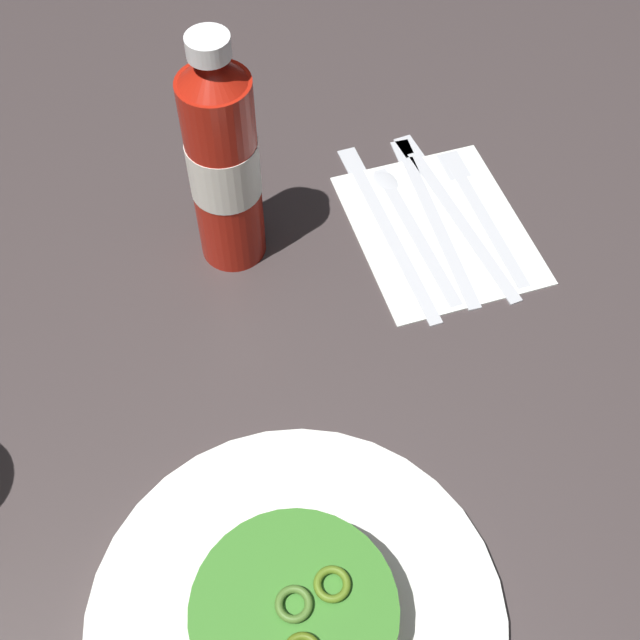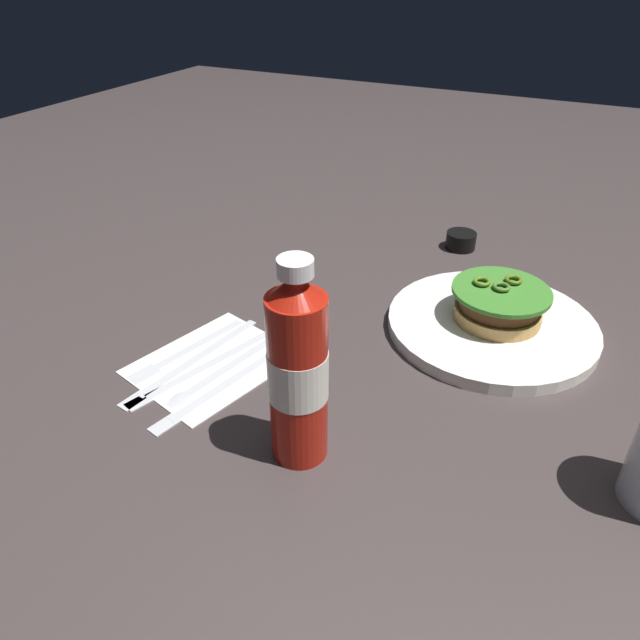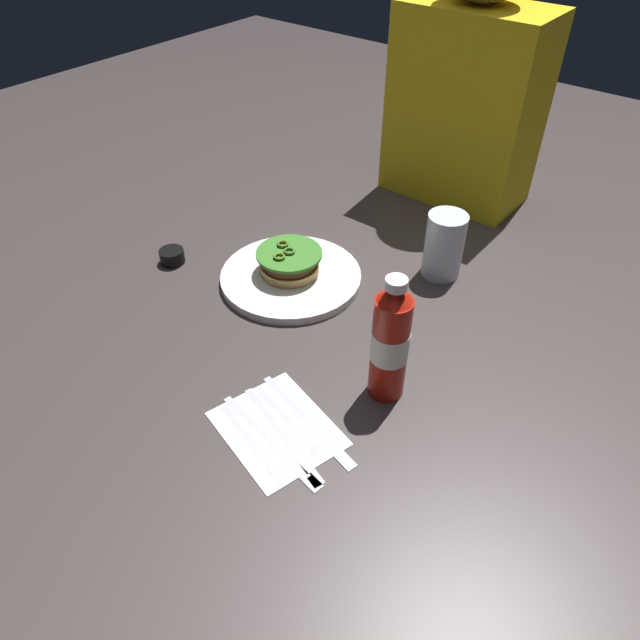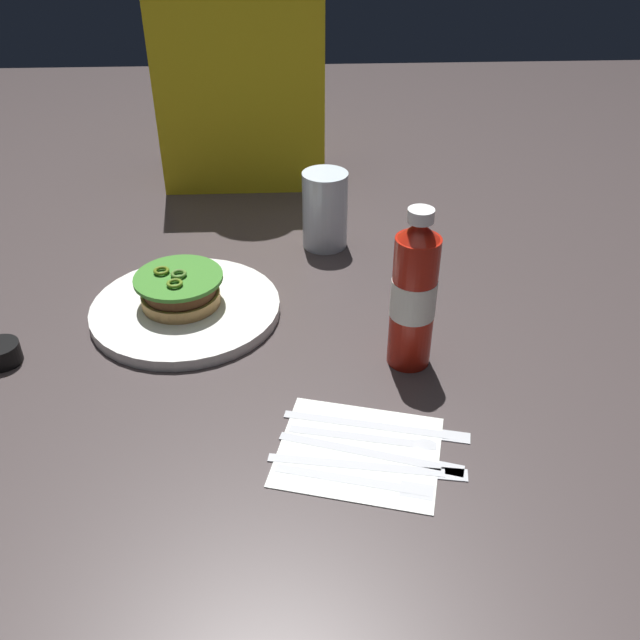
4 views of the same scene
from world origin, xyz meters
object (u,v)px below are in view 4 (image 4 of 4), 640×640
Objects in this scene: napkin at (359,451)px; steak_knife at (382,453)px; dinner_plate at (186,309)px; diner_person at (239,46)px; butter_knife at (388,425)px; condiment_cup at (1,353)px; spoon_utensil at (386,438)px; water_glass at (325,210)px; fork_utensil at (369,481)px; burger_sandwich at (180,289)px; ketchup_bottle at (414,295)px; table_knife at (380,465)px.

napkin is 0.88× the size of steak_knife.
diner_person is at bearing 82.23° from dinner_plate.
condiment_cup is at bearing 162.78° from butter_knife.
spoon_utensil reaches higher than napkin.
dinner_plate is 0.40m from steak_knife.
diner_person is (0.30, 0.62, 0.25)m from condiment_cup.
water_glass is 0.40m from diner_person.
napkin is 1.05× the size of fork_utensil.
butter_knife is at bearing -75.89° from diner_person.
diner_person is at bearing 100.92° from napkin.
water_glass reaches higher than spoon_utensil.
water_glass reaches higher than fork_utensil.
ketchup_bottle is at bearing -22.60° from burger_sandwich.
steak_knife is at bearing -108.06° from ketchup_bottle.
water_glass is at bearing 94.01° from steak_knife.
napkin is 0.05m from fork_utensil.
fork_utensil is at bearing -109.65° from ketchup_bottle.
dinner_plate reaches higher than table_knife.
butter_knife is (0.01, 0.04, 0.00)m from steak_knife.
dinner_plate is 1.53× the size of napkin.
water_glass is 0.64× the size of steak_knife.
water_glass is 0.51m from napkin.
ketchup_bottle is at bearing 71.29° from butter_knife.
diner_person is (0.07, 0.52, 0.25)m from dinner_plate.
diner_person reaches higher than napkin.
condiment_cup is 0.29× the size of spoon_utensil.
ketchup_bottle reaches higher than burger_sandwich.
dinner_plate is at bearing 133.00° from spoon_utensil.
steak_knife is (0.25, -0.30, -0.00)m from dinner_plate.
butter_knife is at bearing 43.65° from napkin.
napkin is (0.46, -0.19, -0.01)m from condiment_cup.
ketchup_bottle is (0.32, -0.13, 0.06)m from burger_sandwich.
condiment_cup reaches higher than fork_utensil.
diner_person is at bearing 104.11° from butter_knife.
burger_sandwich is 0.39m from spoon_utensil.
burger_sandwich is 0.30m from water_glass.
steak_knife is 0.02m from spoon_utensil.
butter_knife is at bearing -43.97° from burger_sandwich.
fork_utensil is (-0.08, -0.22, -0.10)m from ketchup_bottle.
napkin is (0.01, -0.50, -0.06)m from water_glass.
condiment_cup is (-0.23, -0.11, -0.03)m from burger_sandwich.
burger_sandwich is 0.74× the size of fork_utensil.
diner_person is (-0.20, 0.78, 0.26)m from butter_knife.
condiment_cup is at bearing 157.65° from steak_knife.
butter_knife is at bearing -108.71° from ketchup_bottle.
condiment_cup is (-0.45, -0.31, -0.05)m from water_glass.
water_glass is at bearing 91.69° from fork_utensil.
butter_knife is (-0.04, -0.13, -0.10)m from ketchup_bottle.
napkin is at bearing -52.36° from dinner_plate.
fork_utensil is (0.23, -0.34, -0.00)m from dinner_plate.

